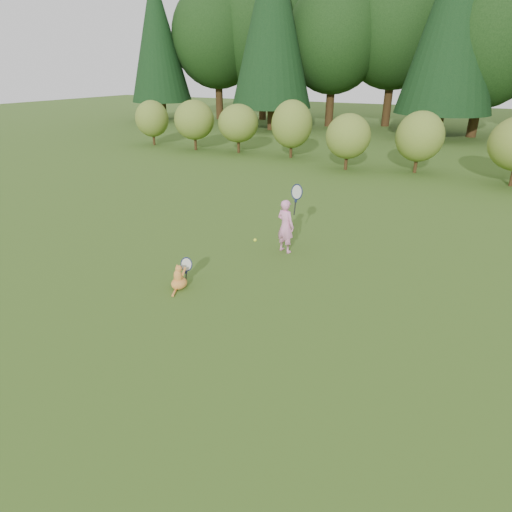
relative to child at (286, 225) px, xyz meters
The scene contains 6 objects.
ground 2.86m from the child, 88.97° to the right, with size 100.00×100.00×0.00m, color #2F4C15.
shrub_row 10.25m from the child, 89.72° to the left, with size 28.00×3.00×2.80m, color olive, non-canonical shape.
woodland_backdrop 21.34m from the child, 89.86° to the left, with size 48.00×10.00×15.00m, color black, non-canonical shape.
child is the anchor object (origin of this frame).
cat 2.97m from the child, 112.32° to the right, with size 0.35×0.71×0.70m.
tennis_ball 2.46m from the child, 79.57° to the right, with size 0.06×0.06×0.06m.
Camera 1 is at (3.82, -6.00, 4.11)m, focal length 30.00 mm.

